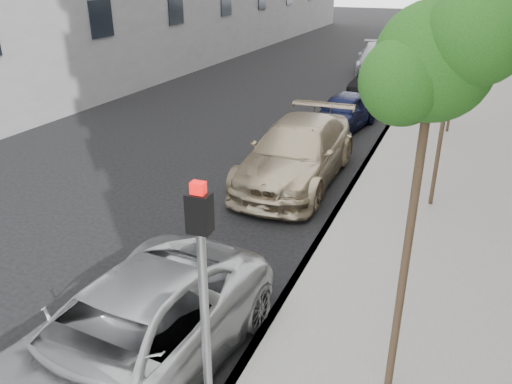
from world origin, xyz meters
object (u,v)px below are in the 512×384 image
Objects in this scene: tree_near at (436,63)px; sedan_blue at (344,111)px; signal_pole at (204,292)px; minivan at (124,341)px; sedan_black at (379,82)px; suv at (297,152)px; tree_far at (466,19)px; tree_mid at (460,26)px; sedan_rear at (377,58)px.

sedan_blue is (-3.61, 12.33, -3.86)m from tree_near.
signal_pole reaches higher than sedan_blue.
minivan is 1.18× the size of sedan_black.
suv is (-3.63, 6.98, -3.69)m from tree_near.
signal_pole reaches higher than suv.
sedan_black is (-3.33, 4.84, -3.18)m from tree_far.
tree_mid is at bearing -48.84° from sedan_blue.
tree_near is 1.54× the size of signal_pole.
minivan is 8.03m from suv.
tree_mid is 9.03m from minivan.
sedan_rear is at bearing 92.91° from signal_pole.
tree_mid is 1.12× the size of sedan_black.
suv is at bearing -95.72° from sedan_rear.
sedan_blue is (-3.61, -0.67, -3.25)m from tree_far.
signal_pole is 8.73m from suv.
tree_near is 0.99× the size of minivan.
suv is at bearing 95.26° from minivan.
tree_near is at bearing -63.38° from suv.
sedan_blue is at bearing 94.65° from minivan.
tree_far is at bearing 19.94° from sedan_blue.
sedan_rear is (-0.91, 11.83, 0.12)m from sedan_blue.
tree_near is 13.41m from sedan_blue.
sedan_blue is 0.87× the size of sedan_black.
sedan_rear reaches higher than sedan_blue.
signal_pole is at bearing -11.51° from minivan.
sedan_rear is at bearing 108.10° from sedan_black.
tree_mid is at bearing 73.54° from signal_pole.
tree_near is 1.17× the size of sedan_black.
signal_pole is (-1.93, -14.47, -1.69)m from tree_far.
tree_mid is 7.76m from sedan_blue.
sedan_blue is at bearing 121.76° from tree_mid.
tree_near reaches higher than sedan_black.
sedan_blue is at bearing -85.51° from sedan_black.
sedan_blue is 0.72× the size of sedan_rear.
tree_far is 14.69m from signal_pole.
signal_pole reaches higher than sedan_black.
sedan_black is (-3.33, 17.84, -3.78)m from tree_near.
tree_near is 8.69m from suv.
sedan_black is (-1.40, 19.31, -1.50)m from signal_pole.
tree_mid is 5.04m from suv.
tree_mid reaches higher than tree_far.
tree_near reaches higher than tree_mid.
suv is 1.05× the size of sedan_rear.
signal_pole is 0.87× the size of sedan_blue.
sedan_black is at bearing 91.28° from signal_pole.
minivan is at bearing -114.57° from tree_mid.
suv is (-1.70, 8.45, -1.41)m from signal_pole.
sedan_rear is at bearing 96.40° from minivan.
minivan is at bearing -79.92° from sedan_blue.
tree_near reaches higher than signal_pole.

